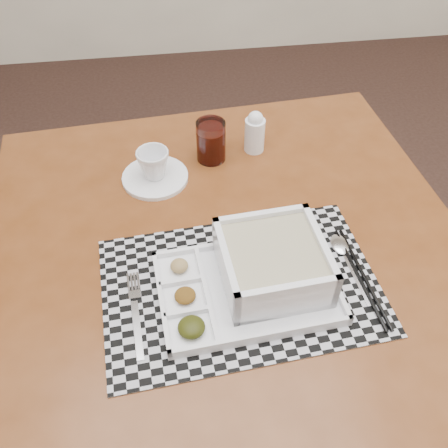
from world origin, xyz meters
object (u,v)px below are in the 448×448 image
(cup, at_px, (153,164))
(juice_glass, at_px, (211,142))
(serving_tray, at_px, (264,271))
(creamer_bottle, at_px, (255,132))
(dining_table, at_px, (230,267))

(cup, xyz_separation_m, juice_glass, (0.14, 0.06, 0.00))
(serving_tray, relative_size, creamer_bottle, 3.16)
(serving_tray, relative_size, juice_glass, 3.37)
(juice_glass, xyz_separation_m, creamer_bottle, (0.11, 0.02, 0.00))
(creamer_bottle, bearing_deg, juice_glass, -169.50)
(cup, bearing_deg, serving_tray, -66.21)
(dining_table, height_order, juice_glass, juice_glass)
(serving_tray, distance_m, cup, 0.38)
(dining_table, relative_size, serving_tray, 3.05)
(cup, xyz_separation_m, creamer_bottle, (0.24, 0.08, 0.01))
(juice_glass, relative_size, creamer_bottle, 0.94)
(serving_tray, height_order, juice_glass, juice_glass)
(creamer_bottle, bearing_deg, cup, -162.28)
(serving_tray, distance_m, creamer_bottle, 0.41)
(serving_tray, relative_size, cup, 4.60)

